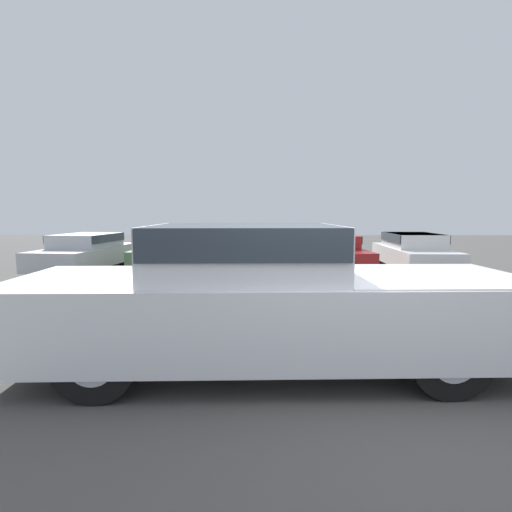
% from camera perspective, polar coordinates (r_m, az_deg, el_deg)
% --- Properties ---
extents(ground_plane, '(60.00, 60.00, 0.00)m').
position_cam_1_polar(ground_plane, '(4.79, 13.62, -18.01)').
color(ground_plane, '#4C4947').
extents(stall_stripe_a, '(0.12, 4.63, 0.01)m').
position_cam_1_polar(stall_stripe_a, '(15.39, -27.06, -1.70)').
color(stall_stripe_a, yellow).
rests_on(stall_stripe_a, ground_plane).
extents(stall_stripe_b, '(0.12, 4.63, 0.01)m').
position_cam_1_polar(stall_stripe_b, '(14.31, -17.32, -1.85)').
color(stall_stripe_b, yellow).
rests_on(stall_stripe_b, ground_plane).
extents(stall_stripe_c, '(0.12, 4.63, 0.01)m').
position_cam_1_polar(stall_stripe_c, '(13.71, -6.37, -1.95)').
color(stall_stripe_c, yellow).
rests_on(stall_stripe_c, ground_plane).
extents(stall_stripe_d, '(0.12, 4.63, 0.01)m').
position_cam_1_polar(stall_stripe_d, '(13.64, 5.12, -1.98)').
color(stall_stripe_d, yellow).
rests_on(stall_stripe_d, ground_plane).
extents(stall_stripe_e, '(0.12, 4.63, 0.01)m').
position_cam_1_polar(stall_stripe_e, '(14.11, 16.29, -1.93)').
color(stall_stripe_e, yellow).
rests_on(stall_stripe_e, ground_plane).
extents(stall_stripe_f, '(0.12, 4.63, 0.01)m').
position_cam_1_polar(stall_stripe_f, '(15.07, 26.39, -1.82)').
color(stall_stripe_f, yellow).
rests_on(stall_stripe_f, ground_plane).
extents(pickup_truck, '(6.25, 2.28, 1.80)m').
position_cam_1_polar(pickup_truck, '(4.99, 2.06, -5.92)').
color(pickup_truck, silver).
rests_on(pickup_truck, ground_plane).
extents(parked_sedan_a, '(2.22, 4.45, 1.23)m').
position_cam_1_polar(parked_sedan_a, '(14.57, -23.09, 0.67)').
color(parked_sedan_a, '#B7BABF').
rests_on(parked_sedan_a, ground_plane).
extents(parked_sedan_b, '(1.82, 4.27, 1.22)m').
position_cam_1_polar(parked_sedan_b, '(13.83, -11.90, 0.70)').
color(parked_sedan_b, '#4C6B47').
rests_on(parked_sedan_b, ground_plane).
extents(parked_sedan_c, '(1.91, 4.68, 1.21)m').
position_cam_1_polar(parked_sedan_c, '(13.80, -0.22, 0.84)').
color(parked_sedan_c, silver).
rests_on(parked_sedan_c, ground_plane).
extents(parked_sedan_d, '(2.12, 4.86, 1.20)m').
position_cam_1_polar(parked_sedan_d, '(13.82, 10.29, 0.71)').
color(parked_sedan_d, maroon).
rests_on(parked_sedan_d, ground_plane).
extents(parked_sedan_e, '(1.86, 4.51, 1.23)m').
position_cam_1_polar(parked_sedan_e, '(14.67, 21.53, 0.76)').
color(parked_sedan_e, silver).
rests_on(parked_sedan_e, ground_plane).
extents(traffic_cone, '(0.47, 0.47, 0.48)m').
position_cam_1_polar(traffic_cone, '(9.26, 29.48, -5.37)').
color(traffic_cone, black).
rests_on(traffic_cone, ground_plane).
extents(wheel_stop_curb, '(1.64, 0.20, 0.14)m').
position_cam_1_polar(wheel_stop_curb, '(17.34, 17.86, -0.27)').
color(wheel_stop_curb, '#B7B2A8').
rests_on(wheel_stop_curb, ground_plane).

